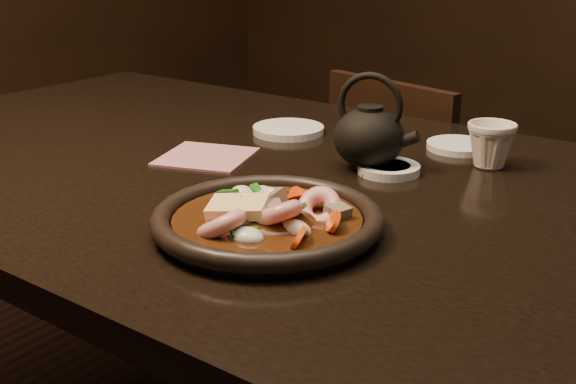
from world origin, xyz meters
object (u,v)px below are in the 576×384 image
Objects in this scene: plate at (267,221)px; chair at (413,223)px; teapot at (369,134)px; tea_cup at (491,143)px; table at (252,212)px.

chair is at bearing 104.23° from plate.
teapot is at bearing 95.90° from plate.
tea_cup is (0.33, -0.43, 0.36)m from chair.
table is 0.39m from tea_cup.
table is at bearing 105.59° from chair.
table is 2.01× the size of chair.
tea_cup is 0.19m from teapot.
chair is 0.93m from plate.
chair is (-0.03, 0.65, -0.24)m from table.
table is 0.23m from teapot.
chair is at bearing 92.60° from table.
plate is at bearing -46.12° from table.
table is at bearing -143.24° from tea_cup.
tea_cup reaches higher than plate.
tea_cup is at bearing 74.24° from plate.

